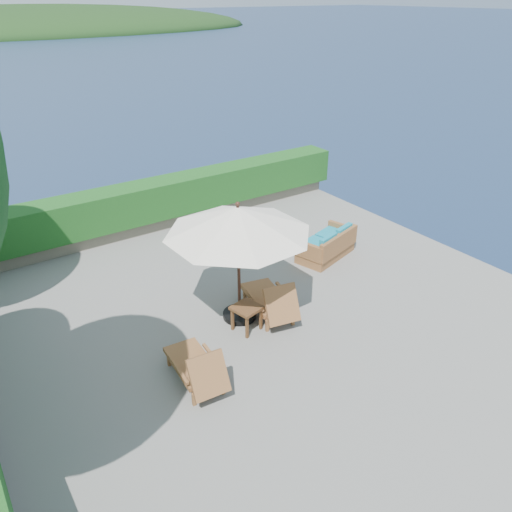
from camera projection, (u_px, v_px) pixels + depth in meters
ground at (266, 322)px, 10.23m from camera, size 12.00×12.00×0.00m
foundation at (265, 380)px, 10.96m from camera, size 12.00×12.00×3.00m
ocean at (265, 428)px, 11.64m from camera, size 600.00×600.00×0.00m
offshore_island at (26, 32)px, 126.09m from camera, size 126.00×57.60×12.60m
planter_wall_far at (152, 222)px, 14.22m from camera, size 12.00×0.60×0.36m
hedge_far at (150, 200)px, 13.91m from camera, size 12.40×0.90×1.00m
patio_umbrella at (238, 221)px, 9.38m from camera, size 3.67×3.67×2.58m
lounge_left at (197, 367)px, 8.46m from camera, size 0.76×1.57×0.88m
lounge_right at (271, 300)px, 10.25m from camera, size 1.00×1.75×0.95m
side_table at (247, 311)px, 9.81m from camera, size 0.61×0.61×0.54m
wicker_loveseat at (327, 246)px, 12.60m from camera, size 1.78×1.24×0.79m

